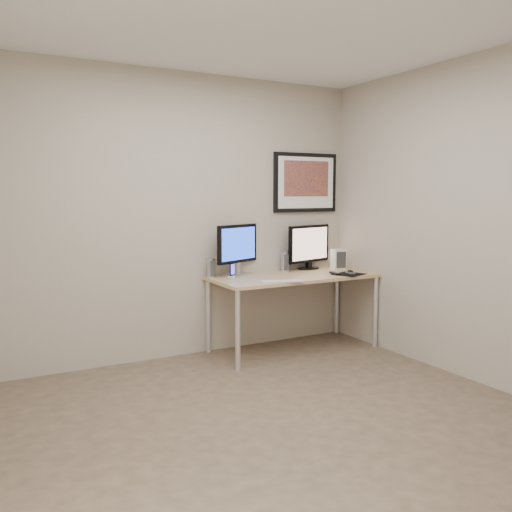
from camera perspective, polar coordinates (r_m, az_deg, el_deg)
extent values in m
plane|color=#4B3F2F|center=(3.79, 2.15, -16.88)|extent=(3.60, 3.60, 0.00)
plane|color=white|center=(3.64, 2.34, 24.02)|extent=(3.60, 3.60, 0.00)
plane|color=gray|center=(5.01, -7.86, 4.14)|extent=(3.60, 0.00, 3.60)
plane|color=gray|center=(4.67, 21.56, 3.57)|extent=(0.00, 3.40, 3.40)
cube|color=#AD8353|center=(5.21, 3.98, -2.19)|extent=(1.60, 0.70, 0.03)
cylinder|color=silver|center=(4.65, -1.93, -7.85)|extent=(0.04, 0.04, 0.70)
cylinder|color=silver|center=(5.19, -5.04, -6.33)|extent=(0.04, 0.04, 0.70)
cylinder|color=silver|center=(5.49, 12.45, -5.76)|extent=(0.04, 0.04, 0.70)
cylinder|color=silver|center=(5.95, 8.51, -4.71)|extent=(0.04, 0.04, 0.70)
cube|color=black|center=(5.62, 5.22, 7.69)|extent=(0.75, 0.03, 0.60)
cube|color=white|center=(5.61, 5.32, 7.69)|extent=(0.67, 0.00, 0.52)
cube|color=orange|center=(5.61, 5.34, 8.10)|extent=(0.54, 0.00, 0.36)
cube|color=#B8B8BD|center=(5.19, -1.96, -1.94)|extent=(0.29, 0.25, 0.02)
cube|color=#B8B8BD|center=(5.18, -1.97, -1.27)|extent=(0.06, 0.05, 0.10)
cube|color=black|center=(5.15, -1.98, 1.31)|extent=(0.51, 0.24, 0.36)
cube|color=#1536B5|center=(5.14, -1.88, 1.29)|extent=(0.44, 0.19, 0.30)
cube|color=black|center=(5.63, 5.56, -1.29)|extent=(0.27, 0.19, 0.02)
cube|color=black|center=(5.62, 5.56, -0.91)|extent=(0.07, 0.06, 0.06)
cube|color=black|center=(5.60, 5.59, 1.31)|extent=(0.57, 0.18, 0.38)
cube|color=#D2A38E|center=(5.58, 5.70, 1.29)|extent=(0.51, 0.14, 0.32)
cylinder|color=#B8B8BD|center=(5.06, -4.75, -1.26)|extent=(0.08, 0.08, 0.18)
cylinder|color=#B8B8BD|center=(5.44, 3.08, -0.61)|extent=(0.08, 0.08, 0.20)
cube|color=black|center=(5.06, -2.51, -1.48)|extent=(0.08, 0.08, 0.14)
cube|color=silver|center=(4.80, 2.78, -2.67)|extent=(0.39, 0.23, 0.01)
cube|color=black|center=(5.32, 9.76, -1.90)|extent=(0.35, 0.33, 0.00)
ellipsoid|color=black|center=(5.36, 9.89, -1.64)|extent=(0.08, 0.11, 0.03)
cube|color=black|center=(5.30, 8.28, -1.80)|extent=(0.09, 0.18, 0.02)
cube|color=silver|center=(5.63, 8.67, -0.35)|extent=(0.15, 0.11, 0.21)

